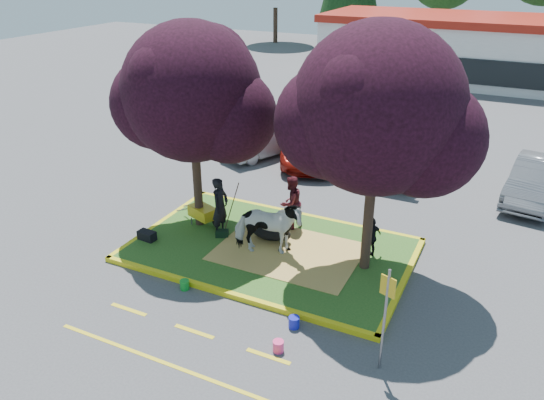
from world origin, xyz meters
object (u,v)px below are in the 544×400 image
at_px(wheelbarrow, 203,212).
at_px(bucket_blue, 294,322).
at_px(car_silver, 264,141).
at_px(bucket_pink, 278,346).
at_px(sign_post, 385,309).
at_px(handler, 220,207).
at_px(cow, 268,228).
at_px(calf, 269,231).
at_px(bucket_green, 185,285).
at_px(car_black, 238,126).

distance_m(wheelbarrow, bucket_blue, 5.90).
bearing_deg(car_silver, bucket_pink, 141.17).
bearing_deg(car_silver, wheelbarrow, 123.57).
bearing_deg(sign_post, car_silver, 146.58).
relative_size(handler, bucket_pink, 6.88).
relative_size(cow, bucket_blue, 6.95).
relative_size(calf, handler, 0.61).
relative_size(sign_post, car_silver, 0.63).
xyz_separation_m(wheelbarrow, bucket_green, (1.46, -3.23, -0.44)).
relative_size(bucket_green, car_silver, 0.07).
bearing_deg(handler, bucket_pink, -135.27).
height_order(cow, car_black, cow).
distance_m(cow, bucket_blue, 3.44).
bearing_deg(bucket_blue, cow, 127.31).
height_order(cow, sign_post, sign_post).
bearing_deg(cow, handler, 56.31).
bearing_deg(bucket_blue, bucket_green, 176.77).
height_order(cow, bucket_green, cow).
relative_size(cow, car_silver, 0.50).
bearing_deg(bucket_green, cow, 62.05).
height_order(sign_post, bucket_blue, sign_post).
bearing_deg(car_silver, sign_post, 150.32).
bearing_deg(handler, wheelbarrow, 70.42).
bearing_deg(car_black, bucket_pink, -72.64).
xyz_separation_m(bucket_pink, car_black, (-8.29, 12.98, 0.54)).
bearing_deg(cow, car_silver, 6.91).
distance_m(handler, bucket_blue, 5.07).
bearing_deg(wheelbarrow, calf, 20.63).
height_order(calf, bucket_blue, calf).
xyz_separation_m(handler, wheelbarrow, (-0.88, 0.32, -0.53)).
bearing_deg(sign_post, bucket_green, -167.21).
bearing_deg(sign_post, bucket_blue, -172.12).
bearing_deg(calf, bucket_pink, -62.69).
distance_m(calf, bucket_blue, 4.22).
relative_size(wheelbarrow, bucket_green, 6.03).
bearing_deg(handler, cow, -102.76).
distance_m(wheelbarrow, bucket_pink, 6.51).
height_order(calf, bucket_pink, calf).
xyz_separation_m(bucket_pink, car_silver, (-6.12, 11.51, 0.53)).
distance_m(cow, calf, 1.08).
bearing_deg(handler, car_black, 26.63).
bearing_deg(bucket_green, calf, 73.87).
height_order(handler, car_black, handler).
distance_m(calf, handler, 1.72).
distance_m(sign_post, bucket_pink, 2.70).
bearing_deg(bucket_blue, bucket_pink, -88.61).
relative_size(handler, car_silver, 0.47).
distance_m(bucket_pink, car_silver, 13.05).
bearing_deg(handler, car_silver, 16.98).
bearing_deg(car_black, handler, -79.16).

